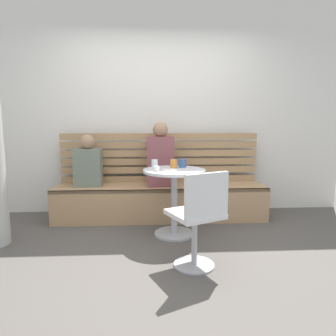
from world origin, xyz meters
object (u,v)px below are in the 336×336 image
(booth_bench, at_px, (161,202))
(person_child_left, at_px, (88,163))
(cup_espresso_small, at_px, (157,169))
(plate_small, at_px, (170,170))
(cup_tumbler_orange, at_px, (174,164))
(cup_water_clear, at_px, (155,165))
(white_chair, at_px, (199,216))
(cup_mug_blue, at_px, (182,163))
(person_adult, at_px, (160,157))
(cafe_table, at_px, (174,189))
(cup_glass_short, at_px, (174,163))

(booth_bench, relative_size, person_child_left, 4.08)
(cup_espresso_small, distance_m, plate_small, 0.15)
(person_child_left, bearing_deg, cup_espresso_small, -40.19)
(cup_espresso_small, distance_m, cup_tumbler_orange, 0.27)
(booth_bench, height_order, cup_water_clear, cup_water_clear)
(person_child_left, bearing_deg, white_chair, -49.86)
(white_chair, distance_m, cup_tumbler_orange, 0.95)
(cup_mug_blue, xyz_separation_m, plate_small, (-0.16, -0.22, -0.04))
(person_adult, bearing_deg, cup_water_clear, -98.10)
(person_child_left, height_order, cup_water_clear, person_child_left)
(cafe_table, distance_m, person_child_left, 1.24)
(cup_espresso_small, bearing_deg, cup_water_clear, 99.18)
(cup_espresso_small, bearing_deg, person_child_left, 139.81)
(cafe_table, height_order, person_adult, person_adult)
(white_chair, distance_m, cup_mug_blue, 1.02)
(cup_water_clear, bearing_deg, cafe_table, -3.44)
(person_child_left, height_order, cup_glass_short, person_child_left)
(cup_glass_short, bearing_deg, cup_tumbler_orange, -97.01)
(cup_glass_short, height_order, cup_espresso_small, cup_glass_short)
(cup_glass_short, bearing_deg, white_chair, -82.76)
(cup_glass_short, relative_size, cup_mug_blue, 0.84)
(cup_glass_short, distance_m, cup_water_clear, 0.31)
(white_chair, height_order, cup_glass_short, white_chair)
(cup_espresso_small, bearing_deg, cafe_table, 30.53)
(cafe_table, bearing_deg, person_adult, 102.89)
(booth_bench, relative_size, white_chair, 3.18)
(plate_small, bearing_deg, cup_glass_short, 76.67)
(white_chair, distance_m, cup_espresso_small, 0.83)
(cup_tumbler_orange, bearing_deg, person_adult, 104.29)
(cup_water_clear, bearing_deg, plate_small, -24.75)
(white_chair, bearing_deg, cafe_table, 100.17)
(person_adult, height_order, cup_tumbler_orange, person_adult)
(booth_bench, xyz_separation_m, white_chair, (0.28, -1.40, 0.24))
(person_adult, relative_size, person_child_left, 1.23)
(cup_espresso_small, xyz_separation_m, plate_small, (0.14, 0.05, -0.02))
(cafe_table, height_order, cup_water_clear, cup_water_clear)
(cup_glass_short, bearing_deg, plate_small, -103.33)
(cafe_table, xyz_separation_m, white_chair, (0.14, -0.81, -0.05))
(cup_mug_blue, relative_size, plate_small, 0.56)
(cafe_table, xyz_separation_m, person_adult, (-0.13, 0.58, 0.29))
(white_chair, bearing_deg, plate_small, 104.76)
(cup_espresso_small, bearing_deg, person_adult, 85.04)
(cup_mug_blue, height_order, plate_small, cup_mug_blue)
(person_adult, xyz_separation_m, person_child_left, (-0.92, 0.03, -0.08))
(booth_bench, xyz_separation_m, cafe_table, (0.13, -0.59, 0.30))
(person_adult, height_order, cup_mug_blue, person_adult)
(cup_water_clear, height_order, cup_mug_blue, cup_water_clear)
(booth_bench, bearing_deg, white_chair, -78.79)
(white_chair, relative_size, cup_espresso_small, 15.18)
(cup_mug_blue, bearing_deg, cup_espresso_small, -137.79)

